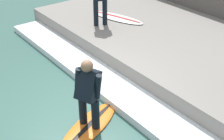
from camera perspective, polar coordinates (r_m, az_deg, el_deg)
The scene contains 6 objects.
ground_plane at distance 7.04m, azimuth -5.51°, elevation -7.08°, with size 28.00×28.00×0.00m, color #386056.
concrete_ledge at distance 9.03m, azimuth 14.15°, elevation 3.20°, with size 4.40×10.61×0.54m, color gray.
wave_foam_crest at distance 7.45m, azimuth 0.82°, elevation -3.71°, with size 0.91×10.08×0.18m, color silver.
surfboard_riding at distance 6.54m, azimuth -4.09°, elevation -10.10°, with size 1.86×1.19×0.07m.
surfer_riding at distance 6.02m, azimuth -4.40°, elevation -3.84°, with size 0.56×0.63×1.51m.
surfboard_waiting_near at distance 10.34m, azimuth 1.03°, elevation 9.55°, with size 1.08×2.00×0.07m.
Camera 1 is at (-2.87, -4.79, 4.29)m, focal length 50.00 mm.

